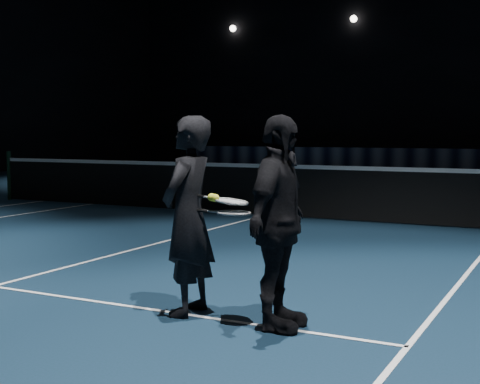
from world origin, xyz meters
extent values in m
plane|color=black|center=(0.00, 0.00, 0.00)|extent=(36.00, 36.00, 0.00)
plane|color=black|center=(0.00, 18.00, 5.00)|extent=(30.00, 0.00, 30.00)
cylinder|color=black|center=(-6.40, 0.00, 0.55)|extent=(0.10, 0.10, 1.10)
cube|color=black|center=(0.00, 0.00, 0.45)|extent=(12.80, 0.02, 0.86)
cube|color=white|center=(0.00, 0.00, 0.92)|extent=(12.80, 0.03, 0.07)
cube|color=black|center=(0.00, 15.50, 0.45)|extent=(22.00, 0.15, 0.90)
imported|color=black|center=(2.25, -6.35, 0.83)|extent=(0.44, 0.64, 1.67)
imported|color=black|center=(3.10, -6.40, 0.83)|extent=(0.47, 1.00, 1.67)
camera|label=1|loc=(5.16, -11.08, 1.53)|focal=50.00mm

